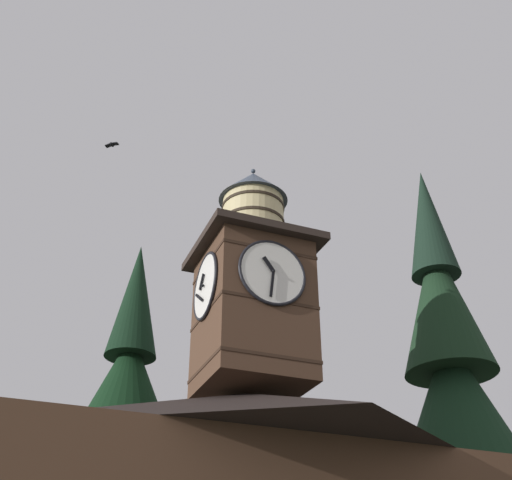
{
  "coord_description": "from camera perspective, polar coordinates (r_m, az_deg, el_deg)",
  "views": [
    {
      "loc": [
        7.25,
        15.68,
        1.42
      ],
      "look_at": [
        -0.02,
        -2.54,
        13.2
      ],
      "focal_mm": 47.55,
      "sensor_mm": 36.0,
      "label": 1
    }
  ],
  "objects": [
    {
      "name": "clock_tower",
      "position": [
        21.5,
        -0.29,
        -3.91
      ],
      "size": [
        3.75,
        3.75,
        8.04
      ],
      "color": "#4C3323",
      "rests_on": "building_main"
    },
    {
      "name": "pine_tree_aside",
      "position": [
        26.37,
        16.92,
        -15.69
      ],
      "size": [
        6.53,
        6.53,
        19.67
      ],
      "color": "#473323",
      "rests_on": "ground_plane"
    },
    {
      "name": "flying_bird_high",
      "position": [
        26.88,
        -12.02,
        7.86
      ],
      "size": [
        0.52,
        0.5,
        0.14
      ],
      "color": "black"
    }
  ]
}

